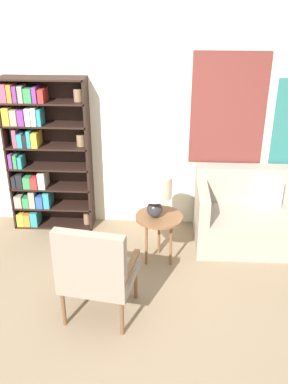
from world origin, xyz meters
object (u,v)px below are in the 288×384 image
(table_lamp, at_px, (155,189))
(side_table, at_px, (159,221))
(bookshelf, at_px, (40,155))
(armchair, at_px, (95,269))
(couch, at_px, (265,217))

(table_lamp, bearing_deg, side_table, 22.16)
(bookshelf, height_order, armchair, bookshelf)
(couch, xyz_separation_m, side_table, (-1.23, -0.49, 0.17))
(couch, relative_size, table_lamp, 3.43)
(armchair, height_order, side_table, armchair)
(armchair, bearing_deg, couch, 39.69)
(bookshelf, relative_size, table_lamp, 3.92)
(couch, bearing_deg, armchair, -140.31)
(couch, height_order, table_lamp, table_lamp)
(bookshelf, bearing_deg, armchair, -61.84)
(side_table, xyz_separation_m, table_lamp, (-0.05, -0.02, 0.38))
(side_table, height_order, table_lamp, table_lamp)
(bookshelf, height_order, table_lamp, bookshelf)
(couch, distance_m, side_table, 1.33)
(couch, distance_m, table_lamp, 1.48)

